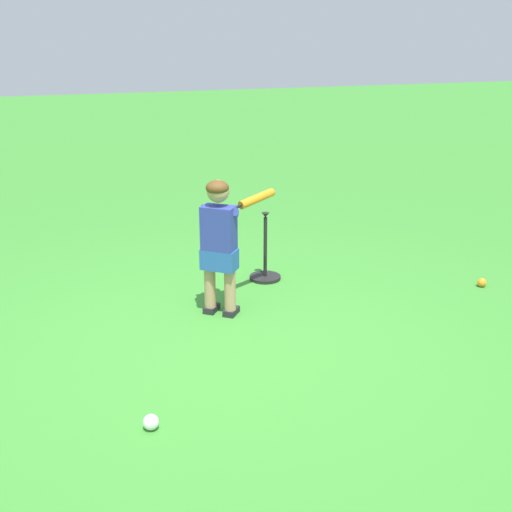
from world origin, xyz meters
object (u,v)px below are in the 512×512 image
play_ball_far_right (482,282)px  batting_tee (265,268)px  child_batter (221,235)px  play_ball_far_left (151,422)px

play_ball_far_right → batting_tee: bearing=-115.2°
child_batter → batting_tee: (-0.57, 0.57, -0.55)m
child_batter → batting_tee: size_ratio=1.74×
batting_tee → play_ball_far_left: bearing=-35.8°
child_batter → batting_tee: bearing=134.9°
play_ball_far_left → play_ball_far_right: play_ball_far_left is taller
child_batter → play_ball_far_right: size_ratio=13.75×
play_ball_far_left → batting_tee: batting_tee is taller
child_batter → play_ball_far_left: (1.39, -0.84, -0.60)m
play_ball_far_left → play_ball_far_right: size_ratio=1.16×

